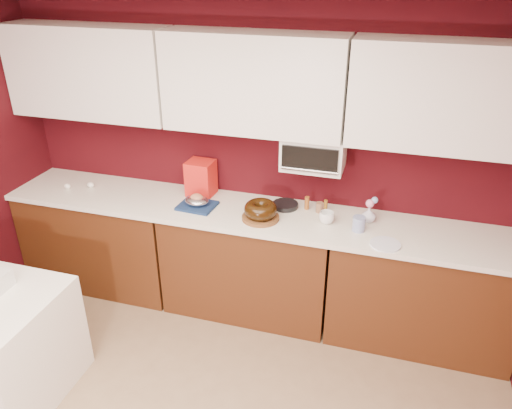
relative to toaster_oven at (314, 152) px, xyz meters
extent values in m
cube|color=white|center=(-0.45, -2.10, 1.12)|extent=(4.00, 4.50, 0.02)
cube|color=#3A080D|center=(-0.45, 0.15, -0.12)|extent=(4.00, 0.02, 2.50)
cube|color=#49230E|center=(-1.78, -0.17, -0.95)|extent=(1.31, 0.58, 0.86)
cube|color=#49230E|center=(-0.45, -0.17, -0.95)|extent=(1.31, 0.58, 0.86)
cube|color=#49230E|center=(0.88, -0.17, -0.95)|extent=(1.31, 0.58, 0.86)
cube|color=silver|center=(-0.45, -0.17, -0.49)|extent=(4.00, 0.62, 0.04)
cube|color=white|center=(-1.78, -0.02, 0.48)|extent=(1.31, 0.33, 0.70)
cube|color=white|center=(-0.45, -0.02, 0.48)|extent=(1.31, 0.33, 0.70)
cube|color=white|center=(0.88, -0.02, 0.48)|extent=(1.31, 0.33, 0.70)
cube|color=white|center=(0.00, 0.00, 0.00)|extent=(0.45, 0.30, 0.25)
cube|color=black|center=(0.00, -0.16, 0.00)|extent=(0.40, 0.02, 0.18)
cylinder|color=silver|center=(0.00, -0.18, -0.07)|extent=(0.42, 0.02, 0.02)
cylinder|color=brown|center=(-0.33, -0.26, -0.46)|extent=(0.35, 0.35, 0.03)
torus|color=black|center=(-0.33, -0.26, -0.39)|extent=(0.27, 0.27, 0.10)
cube|color=navy|center=(-0.86, -0.21, -0.46)|extent=(0.29, 0.25, 0.02)
ellipsoid|color=silver|center=(-0.86, -0.21, -0.42)|extent=(0.21, 0.19, 0.07)
ellipsoid|color=#BD7A56|center=(-0.86, -0.21, -0.40)|extent=(0.10, 0.09, 0.06)
cube|color=#B90C1F|center=(-0.91, 0.02, -0.33)|extent=(0.22, 0.20, 0.29)
cylinder|color=black|center=(-0.20, -0.02, -0.46)|extent=(0.25, 0.25, 0.04)
imported|color=white|center=(0.15, -0.18, -0.42)|extent=(0.14, 0.14, 0.11)
cylinder|color=#1B3994|center=(0.39, -0.22, -0.42)|extent=(0.10, 0.10, 0.11)
imported|color=silver|center=(0.44, -0.07, -0.41)|extent=(0.10, 0.10, 0.13)
sphere|color=pink|center=(0.44, -0.07, -0.33)|extent=(0.06, 0.06, 0.06)
sphere|color=#85A1D6|center=(0.47, -0.05, -0.30)|extent=(0.05, 0.05, 0.05)
cylinder|color=white|center=(0.59, -0.37, -0.47)|extent=(0.22, 0.22, 0.01)
cylinder|color=brown|center=(-0.03, 0.00, -0.42)|extent=(0.05, 0.05, 0.10)
cylinder|color=brown|center=(0.07, -0.02, -0.43)|extent=(0.07, 0.07, 0.08)
ellipsoid|color=white|center=(-2.04, -0.21, -0.45)|extent=(0.07, 0.06, 0.04)
ellipsoid|color=white|center=(-1.86, -0.13, -0.45)|extent=(0.07, 0.07, 0.05)
cylinder|color=brown|center=(0.11, -0.01, -0.42)|extent=(0.04, 0.04, 0.10)
camera|label=1|loc=(0.57, -3.40, 1.30)|focal=35.00mm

